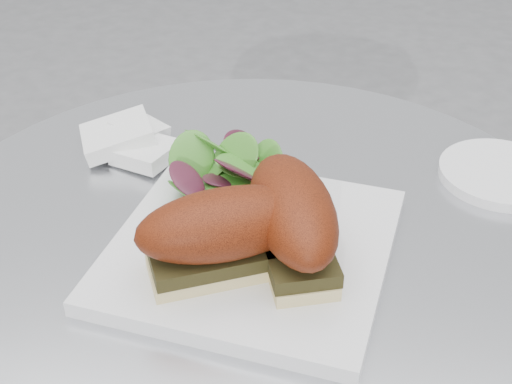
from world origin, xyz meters
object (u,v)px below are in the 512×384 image
plate (252,248)px  sandwich_right (292,217)px  saucer (500,174)px  sandwich_left (225,232)px

plate → sandwich_right: 0.06m
saucer → plate: bearing=-145.5°
sandwich_right → plate: bearing=-126.1°
sandwich_right → saucer: bearing=112.0°
sandwich_left → sandwich_right: bearing=3.6°
saucer → sandwich_left: bearing=-141.1°
sandwich_left → sandwich_right: size_ratio=0.99×
sandwich_left → saucer: sandwich_left is taller
plate → sandwich_left: sandwich_left is taller
sandwich_right → saucer: 0.29m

